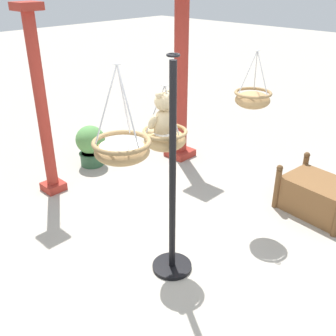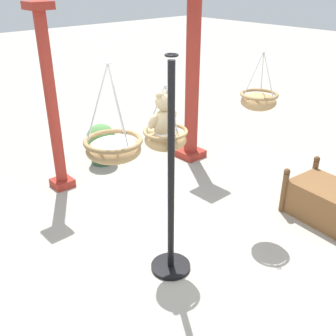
{
  "view_description": "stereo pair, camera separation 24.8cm",
  "coord_description": "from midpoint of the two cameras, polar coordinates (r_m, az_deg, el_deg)",
  "views": [
    {
      "loc": [
        -2.62,
        -2.5,
        2.98
      ],
      "look_at": [
        0.02,
        0.05,
        1.15
      ],
      "focal_mm": 41.99,
      "sensor_mm": 36.0,
      "label": 1
    },
    {
      "loc": [
        -2.44,
        -2.67,
        2.98
      ],
      "look_at": [
        0.02,
        0.05,
        1.15
      ],
      "focal_mm": 41.99,
      "sensor_mm": 36.0,
      "label": 2
    }
  ],
  "objects": [
    {
      "name": "display_pole_central",
      "position": [
        4.12,
        2.16,
        -6.68
      ],
      "size": [
        0.44,
        0.44,
        2.35
      ],
      "color": "black",
      "rests_on": "ground"
    },
    {
      "name": "greenhouse_pillar_right",
      "position": [
        6.65,
        4.64,
        12.48
      ],
      "size": [
        0.44,
        0.44,
        2.84
      ],
      "color": "#9E2D23",
      "rests_on": "ground"
    },
    {
      "name": "potted_plant_small_succulent",
      "position": [
        6.78,
        -8.61,
        3.64
      ],
      "size": [
        0.49,
        0.49,
        0.7
      ],
      "color": "#2D5638",
      "rests_on": "ground"
    },
    {
      "name": "teddy_bear",
      "position": [
        3.97,
        1.19,
        7.34
      ],
      "size": [
        0.34,
        0.3,
        0.5
      ],
      "color": "#D1B789"
    },
    {
      "name": "ground_plane",
      "position": [
        4.69,
        1.77,
        -12.91
      ],
      "size": [
        40.0,
        40.0,
        0.0
      ],
      "primitive_type": "plane",
      "color": "#A8A093"
    },
    {
      "name": "wooden_planter_box",
      "position": [
        5.68,
        23.23,
        -4.41
      ],
      "size": [
        0.83,
        1.05,
        0.65
      ],
      "color": "brown",
      "rests_on": "ground"
    },
    {
      "name": "hanging_basket_left_high",
      "position": [
        2.96,
        -5.55,
        2.93
      ],
      "size": [
        0.45,
        0.45,
        0.73
      ],
      "color": "#A37F51"
    },
    {
      "name": "greenhouse_pillar_left",
      "position": [
        5.79,
        -15.3,
        8.55
      ],
      "size": [
        0.32,
        0.32,
        2.65
      ],
      "color": "#9E2D23",
      "rests_on": "ground"
    },
    {
      "name": "hanging_basket_with_teddy",
      "position": [
        4.03,
        1.39,
        4.33
      ],
      "size": [
        0.46,
        0.46,
        0.68
      ],
      "color": "tan"
    },
    {
      "name": "hanging_basket_right_low",
      "position": [
        4.81,
        14.48,
        9.47
      ],
      "size": [
        0.44,
        0.44,
        0.68
      ],
      "color": "#A37F51"
    }
  ]
}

